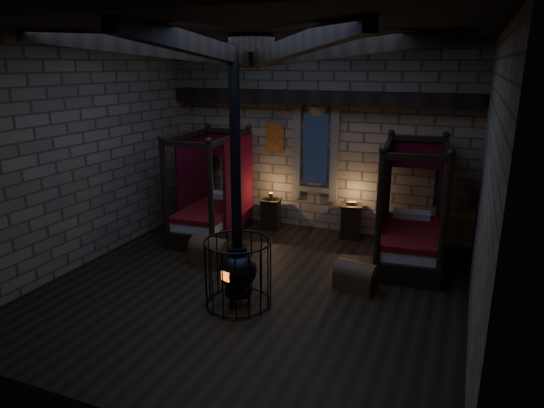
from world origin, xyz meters
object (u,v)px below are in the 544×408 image
at_px(stove, 238,267).
at_px(bed_left, 213,211).
at_px(trunk_right, 356,277).
at_px(trunk_left, 210,252).
at_px(bed_right, 410,234).

bearing_deg(stove, bed_left, 141.20).
bearing_deg(stove, trunk_right, 53.66).
relative_size(bed_left, trunk_right, 3.01).
bearing_deg(trunk_left, bed_right, 30.43).
bearing_deg(bed_right, bed_left, 175.53).
relative_size(trunk_left, stove, 0.20).
distance_m(bed_left, stove, 3.46).
relative_size(bed_right, stove, 0.58).
xyz_separation_m(bed_left, trunk_right, (3.64, -1.53, -0.34)).
distance_m(bed_right, trunk_left, 3.91).
bearing_deg(bed_right, trunk_left, -161.47).
bearing_deg(bed_left, stove, -57.72).
relative_size(bed_right, trunk_right, 3.07).
height_order(trunk_left, stove, stove).
bearing_deg(trunk_right, trunk_left, -170.25).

